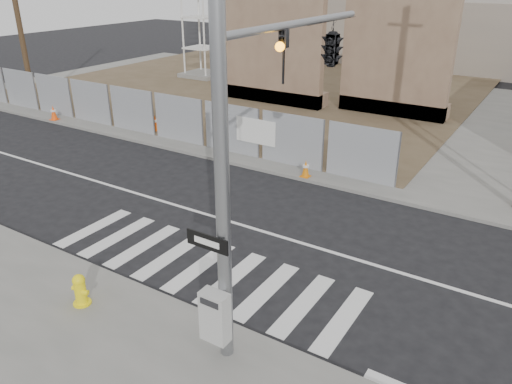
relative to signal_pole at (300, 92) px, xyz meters
The scene contains 12 objects.
ground 5.77m from the signal_pole, 140.66° to the left, with size 100.00×100.00×0.00m, color black.
sidewalk_far 16.91m from the signal_pole, 98.84° to the left, with size 50.00×20.00×0.12m, color slate.
signal_pole is the anchor object (origin of this frame).
chain_link_fence 14.80m from the signal_pole, 150.58° to the left, with size 24.60×0.04×2.00m, color gray.
concrete_wall_left 17.92m from the signal_pole, 122.11° to the left, with size 6.00×1.30×8.00m.
concrete_wall_right 16.46m from the signal_pole, 100.52° to the left, with size 5.50×1.30×8.00m.
utility_pole_left 21.84m from the signal_pole, 159.79° to the left, with size 1.60×0.28×10.00m.
fire_hydrant 6.51m from the signal_pole, 138.69° to the right, with size 0.52×0.52×0.77m.
traffic_cone_a 18.67m from the signal_pole, 159.83° to the left, with size 0.43×0.43×0.72m.
traffic_cone_b 14.31m from the signal_pole, 146.51° to the left, with size 0.46×0.46×0.79m.
traffic_cone_c 13.74m from the signal_pole, 144.88° to the left, with size 0.43×0.43×0.67m.
traffic_cone_d 8.15m from the signal_pole, 114.68° to the left, with size 0.34×0.34×0.63m.
Camera 1 is at (7.11, -11.03, 7.05)m, focal length 35.00 mm.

